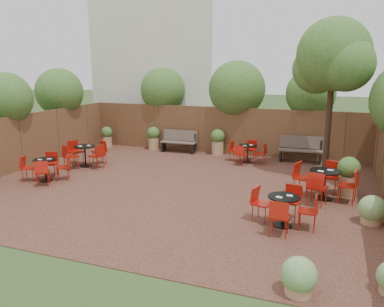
% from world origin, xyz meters
% --- Properties ---
extents(ground, '(80.00, 80.00, 0.00)m').
position_xyz_m(ground, '(0.00, 0.00, 0.00)').
color(ground, '#354F23').
rests_on(ground, ground).
extents(courtyard_paving, '(12.00, 10.00, 0.02)m').
position_xyz_m(courtyard_paving, '(0.00, 0.00, 0.01)').
color(courtyard_paving, '#341815').
rests_on(courtyard_paving, ground).
extents(fence_back, '(12.00, 0.08, 2.00)m').
position_xyz_m(fence_back, '(0.00, 5.00, 1.00)').
color(fence_back, '#4C301C').
rests_on(fence_back, ground).
extents(fence_left, '(0.08, 10.00, 2.00)m').
position_xyz_m(fence_left, '(-6.00, 0.00, 1.00)').
color(fence_left, '#4C301C').
rests_on(fence_left, ground).
extents(neighbour_building, '(5.00, 4.00, 8.00)m').
position_xyz_m(neighbour_building, '(-4.50, 8.00, 4.00)').
color(neighbour_building, beige).
rests_on(neighbour_building, ground).
extents(overhang_foliage, '(15.50, 10.27, 2.45)m').
position_xyz_m(overhang_foliage, '(-0.57, 3.09, 2.65)').
color(overhang_foliage, '#365D1E').
rests_on(overhang_foliage, ground).
extents(courtyard_tree, '(2.60, 2.50, 5.22)m').
position_xyz_m(courtyard_tree, '(4.29, 3.02, 3.88)').
color(courtyard_tree, black).
rests_on(courtyard_tree, courtyard_paving).
extents(park_bench_left, '(1.55, 0.55, 0.95)m').
position_xyz_m(park_bench_left, '(-1.77, 4.63, 0.51)').
color(park_bench_left, brown).
rests_on(park_bench_left, courtyard_paving).
extents(park_bench_right, '(1.66, 0.61, 1.01)m').
position_xyz_m(park_bench_right, '(3.34, 4.63, 0.54)').
color(park_bench_right, brown).
rests_on(park_bench_right, courtyard_paving).
extents(bistro_tables, '(10.21, 7.21, 0.96)m').
position_xyz_m(bistro_tables, '(0.37, 0.40, 0.46)').
color(bistro_tables, black).
rests_on(bistro_tables, courtyard_paving).
extents(planters, '(10.81, 4.39, 1.16)m').
position_xyz_m(planters, '(-0.02, 3.41, 0.60)').
color(planters, '#A47B52').
rests_on(planters, courtyard_paving).
extents(low_shrubs, '(2.01, 4.23, 0.70)m').
position_xyz_m(low_shrubs, '(5.03, -2.99, 0.33)').
color(low_shrubs, '#A47B52').
rests_on(low_shrubs, courtyard_paving).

